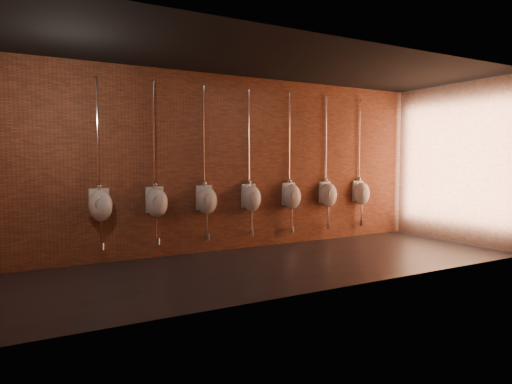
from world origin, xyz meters
TOP-DOWN VIEW (x-y plane):
  - ground at (0.00, 0.00)m, footprint 8.50×8.50m
  - room_shell at (0.00, 0.00)m, footprint 8.54×3.04m
  - urinal_0 at (-2.45, 1.37)m, footprint 0.42×0.37m
  - urinal_1 at (-1.54, 1.37)m, footprint 0.42×0.37m
  - urinal_2 at (-0.64, 1.37)m, footprint 0.42×0.37m
  - urinal_3 at (0.26, 1.37)m, footprint 0.42×0.37m
  - urinal_4 at (1.17, 1.37)m, footprint 0.42×0.37m
  - urinal_5 at (2.07, 1.37)m, footprint 0.42×0.37m
  - urinal_6 at (2.98, 1.37)m, footprint 0.42×0.37m

SIDE VIEW (x-z plane):
  - ground at x=0.00m, z-range 0.00..0.00m
  - urinal_0 at x=-2.45m, z-range -0.40..2.31m
  - urinal_1 at x=-1.54m, z-range -0.40..2.31m
  - urinal_2 at x=-0.64m, z-range -0.40..2.31m
  - urinal_3 at x=0.26m, z-range -0.40..2.31m
  - urinal_4 at x=1.17m, z-range -0.40..2.31m
  - urinal_5 at x=2.07m, z-range -0.40..2.31m
  - urinal_6 at x=2.98m, z-range -0.40..2.31m
  - room_shell at x=0.00m, z-range 0.40..3.62m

